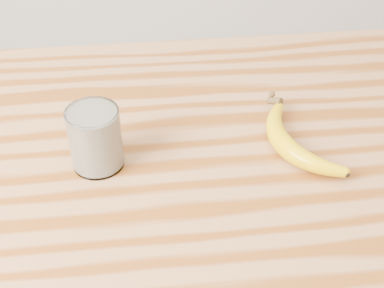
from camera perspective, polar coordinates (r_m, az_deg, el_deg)
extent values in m
cube|color=#97643A|center=(0.86, -6.44, -3.45)|extent=(1.20, 0.80, 0.04)
cylinder|color=brown|center=(1.51, 15.52, -5.45)|extent=(0.06, 0.06, 0.86)
cylinder|color=white|center=(0.83, -10.27, 0.59)|extent=(0.08, 0.08, 0.10)
torus|color=white|center=(0.80, -10.68, 3.35)|extent=(0.08, 0.08, 0.00)
cylinder|color=#F9E7C2|center=(0.83, -10.27, 0.56)|extent=(0.08, 0.08, 0.09)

